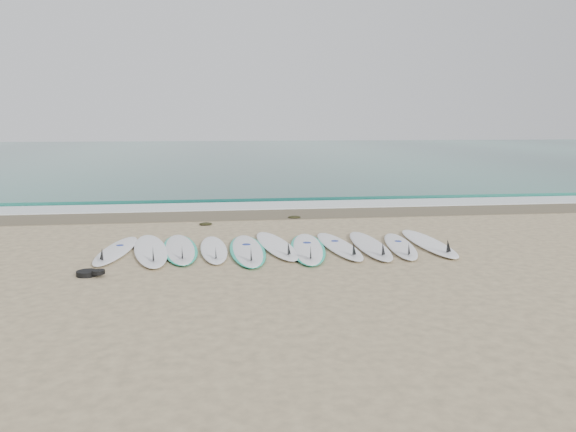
{
  "coord_description": "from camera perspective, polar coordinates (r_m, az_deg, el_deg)",
  "views": [
    {
      "loc": [
        -1.19,
        -10.37,
        2.41
      ],
      "look_at": [
        0.4,
        1.42,
        0.4
      ],
      "focal_mm": 35.0,
      "sensor_mm": 36.0,
      "label": 1
    }
  ],
  "objects": [
    {
      "name": "surfboard_9",
      "position": [
        10.99,
        11.38,
        -2.99
      ],
      "size": [
        0.86,
        2.43,
        0.3
      ],
      "rotation": [
        0.0,
        0.0,
        -0.16
      ],
      "color": "white",
      "rests_on": "ground"
    },
    {
      "name": "surfboard_10",
      "position": [
        11.34,
        14.16,
        -2.67
      ],
      "size": [
        0.58,
        2.68,
        0.34
      ],
      "rotation": [
        0.0,
        0.0,
        -0.01
      ],
      "color": "white",
      "rests_on": "ground"
    },
    {
      "name": "surfboard_0",
      "position": [
        10.88,
        -17.12,
        -3.36
      ],
      "size": [
        0.76,
        2.48,
        0.31
      ],
      "rotation": [
        0.0,
        0.0,
        -0.11
      ],
      "color": "white",
      "rests_on": "ground"
    },
    {
      "name": "surfboard_1",
      "position": [
        10.69,
        -13.78,
        -3.37
      ],
      "size": [
        1.02,
        2.92,
        0.37
      ],
      "rotation": [
        0.0,
        0.0,
        0.15
      ],
      "color": "white",
      "rests_on": "ground"
    },
    {
      "name": "wet_sand_band",
      "position": [
        14.72,
        -2.94,
        0.17
      ],
      "size": [
        120.0,
        1.8,
        0.01
      ],
      "primitive_type": "cube",
      "color": "brown",
      "rests_on": "ground"
    },
    {
      "name": "foam_band",
      "position": [
        16.1,
        -3.36,
        1.03
      ],
      "size": [
        120.0,
        1.4,
        0.04
      ],
      "primitive_type": "cube",
      "color": "silver",
      "rests_on": "ground"
    },
    {
      "name": "surfboard_7",
      "position": [
        10.8,
        5.26,
        -3.04
      ],
      "size": [
        0.7,
        2.58,
        0.33
      ],
      "rotation": [
        0.0,
        0.0,
        0.07
      ],
      "color": "white",
      "rests_on": "ground"
    },
    {
      "name": "seaweed_near",
      "position": [
        13.35,
        -8.36,
        -0.79
      ],
      "size": [
        0.31,
        0.24,
        0.06
      ],
      "primitive_type": "ellipsoid",
      "color": "black",
      "rests_on": "ground"
    },
    {
      "name": "surfboard_2",
      "position": [
        10.75,
        -10.91,
        -3.27
      ],
      "size": [
        0.89,
        2.69,
        0.34
      ],
      "rotation": [
        0.0,
        0.0,
        0.1
      ],
      "color": "silver",
      "rests_on": "ground"
    },
    {
      "name": "wave_crest",
      "position": [
        17.57,
        -3.73,
        1.85
      ],
      "size": [
        120.0,
        1.0,
        0.1
      ],
      "primitive_type": "cube",
      "color": "#1C5F54",
      "rests_on": "ground"
    },
    {
      "name": "ground",
      "position": [
        10.72,
        -1.11,
        -3.41
      ],
      "size": [
        120.0,
        120.0,
        0.0
      ],
      "primitive_type": "plane",
      "color": "tan"
    },
    {
      "name": "surfboard_4",
      "position": [
        10.47,
        -4.14,
        -3.46
      ],
      "size": [
        0.66,
        2.71,
        0.34
      ],
      "rotation": [
        0.0,
        0.0,
        0.0
      ],
      "color": "white",
      "rests_on": "ground"
    },
    {
      "name": "surfboard_6",
      "position": [
        10.6,
        2.02,
        -3.28
      ],
      "size": [
        0.96,
        2.76,
        0.34
      ],
      "rotation": [
        0.0,
        0.0,
        -0.12
      ],
      "color": "white",
      "rests_on": "ground"
    },
    {
      "name": "leash_coil",
      "position": [
        9.43,
        -19.53,
        -5.48
      ],
      "size": [
        0.46,
        0.36,
        0.11
      ],
      "color": "black",
      "rests_on": "ground"
    },
    {
      "name": "surfboard_3",
      "position": [
        10.58,
        -7.55,
        -3.37
      ],
      "size": [
        0.59,
        2.39,
        0.3
      ],
      "rotation": [
        0.0,
        0.0,
        0.04
      ],
      "color": "white",
      "rests_on": "ground"
    },
    {
      "name": "seaweed_far",
      "position": [
        14.12,
        0.65,
        -0.11
      ],
      "size": [
        0.32,
        0.25,
        0.06
      ],
      "primitive_type": "ellipsoid",
      "color": "black",
      "rests_on": "ground"
    },
    {
      "name": "ocean",
      "position": [
        42.96,
        -6.12,
        6.33
      ],
      "size": [
        120.0,
        55.0,
        0.03
      ],
      "primitive_type": "cube",
      "color": "#1C5F54",
      "rests_on": "ground"
    },
    {
      "name": "surfboard_8",
      "position": [
        10.9,
        8.38,
        -2.97
      ],
      "size": [
        0.64,
        2.67,
        0.34
      ],
      "rotation": [
        0.0,
        0.0,
        -0.03
      ],
      "color": "silver",
      "rests_on": "ground"
    },
    {
      "name": "surfboard_5",
      "position": [
        10.79,
        -1.14,
        -3.0
      ],
      "size": [
        0.86,
        2.7,
        0.34
      ],
      "rotation": [
        0.0,
        0.0,
        0.12
      ],
      "color": "white",
      "rests_on": "ground"
    }
  ]
}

